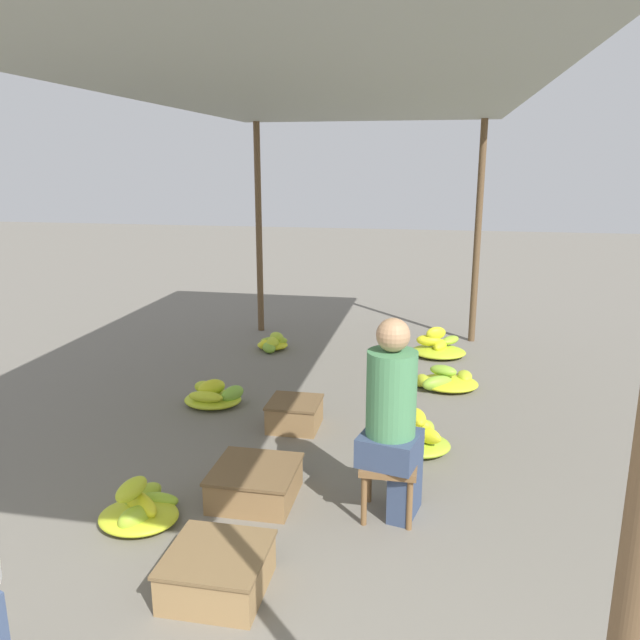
# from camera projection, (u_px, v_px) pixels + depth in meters

# --- Properties ---
(canopy_post_front_right) EXTENTS (0.08, 0.08, 2.62)m
(canopy_post_front_right) POSITION_uv_depth(u_px,v_px,m) (638.00, 564.00, 1.31)
(canopy_post_front_right) COLOR brown
(canopy_post_front_right) RESTS_ON ground
(canopy_post_back_left) EXTENTS (0.08, 0.08, 2.62)m
(canopy_post_back_left) POSITION_uv_depth(u_px,v_px,m) (259.00, 230.00, 7.88)
(canopy_post_back_left) COLOR brown
(canopy_post_back_left) RESTS_ON ground
(canopy_post_back_right) EXTENTS (0.08, 0.08, 2.62)m
(canopy_post_back_right) POSITION_uv_depth(u_px,v_px,m) (478.00, 234.00, 7.38)
(canopy_post_back_right) COLOR brown
(canopy_post_back_right) RESTS_ON ground
(canopy_tarp) EXTENTS (3.09, 6.78, 0.04)m
(canopy_tarp) POSITION_uv_depth(u_px,v_px,m) (312.00, 86.00, 4.27)
(canopy_tarp) COLOR #9EA399
(canopy_tarp) RESTS_ON canopy_post_front_left
(stool) EXTENTS (0.34, 0.34, 0.36)m
(stool) POSITION_uv_depth(u_px,v_px,m) (389.00, 471.00, 3.82)
(stool) COLOR brown
(stool) RESTS_ON ground
(vendor_seated) EXTENTS (0.41, 0.41, 1.26)m
(vendor_seated) POSITION_uv_depth(u_px,v_px,m) (394.00, 418.00, 3.73)
(vendor_seated) COLOR #384766
(vendor_seated) RESTS_ON ground
(banana_pile_left_0) EXTENTS (0.55, 0.46, 0.24)m
(banana_pile_left_0) POSITION_uv_depth(u_px,v_px,m) (214.00, 396.00, 5.64)
(banana_pile_left_0) COLOR #C3D229
(banana_pile_left_0) RESTS_ON ground
(banana_pile_left_1) EXTENTS (0.49, 0.55, 0.31)m
(banana_pile_left_1) POSITION_uv_depth(u_px,v_px,m) (140.00, 509.00, 3.79)
(banana_pile_left_1) COLOR #A3C52F
(banana_pile_left_1) RESTS_ON ground
(banana_pile_left_2) EXTENTS (0.37, 0.47, 0.19)m
(banana_pile_left_2) POSITION_uv_depth(u_px,v_px,m) (272.00, 343.00, 7.32)
(banana_pile_left_2) COLOR #BCD02A
(banana_pile_left_2) RESTS_ON ground
(banana_pile_right_0) EXTENTS (0.70, 0.52, 0.22)m
(banana_pile_right_0) POSITION_uv_depth(u_px,v_px,m) (444.00, 381.00, 6.07)
(banana_pile_right_0) COLOR #8BBC33
(banana_pile_right_0) RESTS_ON ground
(banana_pile_right_1) EXTENTS (0.51, 0.54, 0.33)m
(banana_pile_right_1) POSITION_uv_depth(u_px,v_px,m) (418.00, 437.00, 4.73)
(banana_pile_right_1) COLOR #C8D428
(banana_pile_right_1) RESTS_ON ground
(banana_pile_right_2) EXTENTS (0.61, 0.57, 0.34)m
(banana_pile_right_2) POSITION_uv_depth(u_px,v_px,m) (438.00, 348.00, 7.08)
(banana_pile_right_2) COLOR yellow
(banana_pile_right_2) RESTS_ON ground
(crate_near) EXTENTS (0.50, 0.50, 0.23)m
(crate_near) POSITION_uv_depth(u_px,v_px,m) (217.00, 571.00, 3.17)
(crate_near) COLOR #9E7A4C
(crate_near) RESTS_ON ground
(crate_mid) EXTENTS (0.42, 0.42, 0.23)m
(crate_mid) POSITION_uv_depth(u_px,v_px,m) (295.00, 414.00, 5.15)
(crate_mid) COLOR olive
(crate_mid) RESTS_ON ground
(crate_far) EXTENTS (0.54, 0.54, 0.22)m
(crate_far) POSITION_uv_depth(u_px,v_px,m) (255.00, 483.00, 4.05)
(crate_far) COLOR olive
(crate_far) RESTS_ON ground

